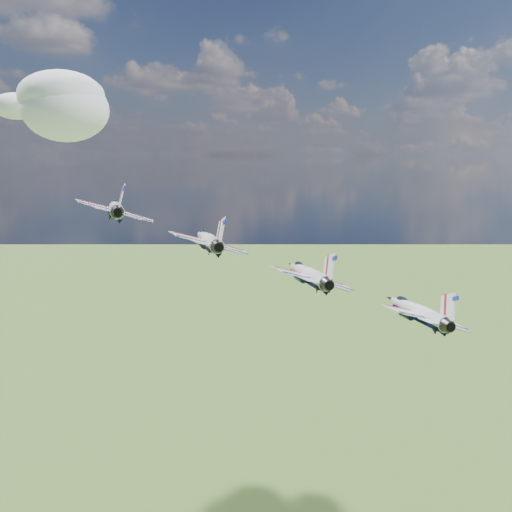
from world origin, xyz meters
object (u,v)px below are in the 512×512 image
jet_2 (307,273)px  jet_3 (415,310)px  jet_1 (207,239)px  jet_0 (115,208)px

jet_2 → jet_3: (9.20, -9.24, -3.70)m
jet_2 → jet_1: bearing=147.6°
jet_3 → jet_1: bearing=147.6°
jet_0 → jet_3: size_ratio=1.00×
jet_1 → jet_3: 27.12m
jet_2 → jet_3: size_ratio=1.00×
jet_1 → jet_3: bearing=-32.4°
jet_0 → jet_2: size_ratio=1.00×
jet_0 → jet_3: 40.67m
jet_2 → jet_3: bearing=-32.4°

